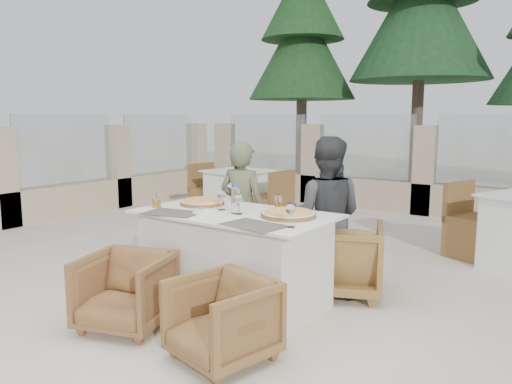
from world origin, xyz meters
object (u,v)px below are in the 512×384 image
Objects in this scene: pizza_right at (288,213)px; wine_glass_near at (238,203)px; beer_glass_left at (157,199)px; armchair_far_right at (342,258)px; armchair_near_left at (126,291)px; armchair_near_right at (222,320)px; diner_left at (242,210)px; water_bottle at (236,198)px; dining_table at (235,259)px; wine_glass_centre at (221,199)px; pizza_left at (202,202)px; bg_table_a at (238,197)px; wine_glass_corner at (291,214)px; armchair_far_left at (257,244)px; olive_dish at (201,210)px; beer_glass_right at (278,202)px; diner_right at (325,216)px.

wine_glass_near is at bearing -161.38° from pizza_right.
beer_glass_left is 0.20× the size of armchair_far_right.
armchair_near_left is 1.03× the size of armchair_near_right.
diner_left is (-0.44, 0.64, -0.21)m from wine_glass_near.
wine_glass_near is at bearing -19.12° from water_bottle.
armchair_far_right is (0.61, 0.74, -0.07)m from dining_table.
wine_glass_centre is (-0.61, -0.07, 0.06)m from pizza_right.
armchair_near_left is at bearing -85.04° from pizza_left.
wine_glass_centre reaches higher than bg_table_a.
wine_glass_corner is at bearing -39.12° from bg_table_a.
pizza_left is at bearing -51.00° from bg_table_a.
pizza_left is 0.24× the size of bg_table_a.
diner_left is at bearing 72.20° from armchair_near_left.
beer_glass_left is 1.16m from armchair_far_left.
wine_glass_centre is 0.65m from diner_left.
armchair_far_right reaches higher than armchair_near_left.
pizza_right is 0.71m from olive_dish.
wine_glass_near is 0.80m from diner_left.
diner_left is at bearing 80.71° from pizza_left.
wine_glass_centre is at bearing 104.32° from diner_left.
wine_glass_centre is at bearing 20.63° from armchair_far_right.
wine_glass_near is at bearing 12.04° from beer_glass_left.
wine_glass_centre reaches higher than pizza_left.
beer_glass_left is 0.11× the size of diner_left.
wine_glass_near reaches higher than armchair_far_right.
armchair_far_left is (-0.75, 0.66, -0.50)m from pizza_right.
diner_left reaches higher than beer_glass_right.
beer_glass_right is at bearing 129.74° from wine_glass_corner.
armchair_near_right is 0.43× the size of diner_right.
beer_glass_right is 0.08× the size of bg_table_a.
wine_glass_corner is at bearing 150.86° from armchair_far_left.
armchair_near_left is at bearing -165.71° from armchair_near_right.
diner_left is 0.80× the size of bg_table_a.
pizza_left reaches higher than bg_table_a.
wine_glass_near is 0.61m from wine_glass_corner.
bg_table_a is at bearing 133.29° from beer_glass_right.
beer_glass_right is (0.16, 0.35, -0.03)m from wine_glass_near.
diner_right reaches higher than armchair_far_right.
pizza_left is at bearing 161.73° from wine_glass_centre.
pizza_right is (0.90, -0.03, 0.00)m from pizza_left.
beer_glass_left is at bearing -167.96° from wine_glass_near.
pizza_left is 0.38m from olive_dish.
water_bottle is 1.31× the size of wine_glass_centre.
diner_right reaches higher than water_bottle.
wine_glass_near is at bearing 133.52° from armchair_near_right.
water_bottle is at bearing 13.58° from beer_glass_left.
armchair_near_left is 0.44× the size of diner_right.
armchair_near_left is 1.76m from diner_right.
water_bottle is at bearing 129.17° from armchair_far_left.
diner_left is (-0.37, 0.60, 0.27)m from dining_table.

